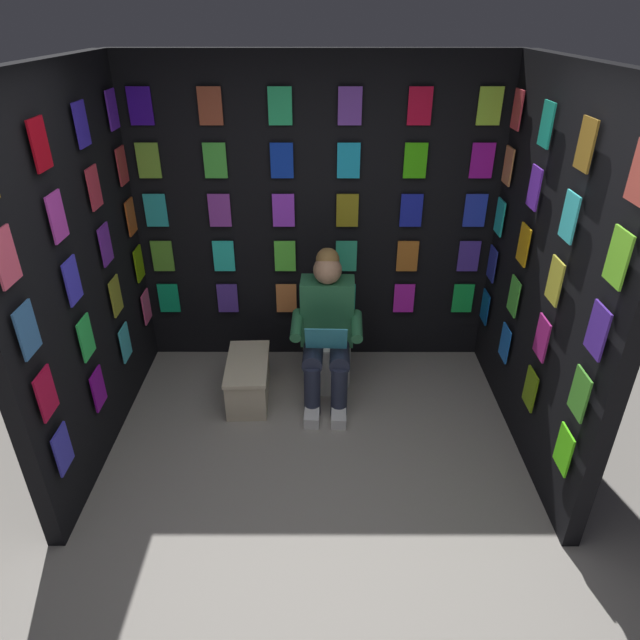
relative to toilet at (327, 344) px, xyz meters
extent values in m
plane|color=gray|center=(0.09, 1.68, -0.33)|extent=(30.00, 30.00, 0.00)
cube|color=black|center=(0.09, -0.44, 0.90)|extent=(2.95, 0.10, 2.46)
cube|color=#0FAF6E|center=(1.33, -0.35, 0.23)|extent=(0.17, 0.01, 0.26)
cube|color=#5735AB|center=(0.84, -0.35, 0.23)|extent=(0.17, 0.01, 0.26)
cube|color=orange|center=(0.34, -0.35, 0.23)|extent=(0.17, 0.01, 0.26)
cube|color=#169879|center=(-0.15, -0.35, 0.23)|extent=(0.17, 0.01, 0.26)
cube|color=#DD21D2|center=(-0.65, -0.35, 0.23)|extent=(0.17, 0.01, 0.26)
cube|color=green|center=(-1.15, -0.35, 0.23)|extent=(0.17, 0.01, 0.26)
cube|color=#5C9F2F|center=(1.33, -0.35, 0.61)|extent=(0.17, 0.01, 0.26)
cube|color=#28E7D2|center=(0.84, -0.35, 0.61)|extent=(0.17, 0.01, 0.26)
cube|color=#5AE53B|center=(0.34, -0.35, 0.61)|extent=(0.17, 0.01, 0.26)
cube|color=#2BB081|center=(-0.15, -0.35, 0.61)|extent=(0.17, 0.01, 0.26)
cube|color=#C96C22|center=(-0.65, -0.35, 0.61)|extent=(0.17, 0.01, 0.26)
cube|color=#4E33AA|center=(-1.15, -0.35, 0.61)|extent=(0.17, 0.01, 0.26)
cube|color=#28B1B7|center=(1.33, -0.35, 1.00)|extent=(0.17, 0.01, 0.26)
cube|color=purple|center=(0.84, -0.35, 1.00)|extent=(0.17, 0.01, 0.26)
cube|color=#A336F0|center=(0.34, -0.35, 1.00)|extent=(0.17, 0.01, 0.26)
cube|color=olive|center=(-0.15, -0.35, 1.00)|extent=(0.17, 0.01, 0.26)
cube|color=#1621B6|center=(-0.65, -0.35, 1.00)|extent=(0.17, 0.01, 0.26)
cube|color=blue|center=(-1.15, -0.35, 1.00)|extent=(0.17, 0.01, 0.26)
cube|color=#75AE32|center=(1.33, -0.35, 1.38)|extent=(0.17, 0.01, 0.26)
cube|color=green|center=(0.84, -0.35, 1.38)|extent=(0.17, 0.01, 0.26)
cube|color=#0C32C0|center=(0.34, -0.35, 1.38)|extent=(0.17, 0.01, 0.26)
cube|color=#18B3E4|center=(-0.15, -0.35, 1.38)|extent=(0.17, 0.01, 0.26)
cube|color=#3FCD0D|center=(-0.65, -0.35, 1.38)|extent=(0.17, 0.01, 0.26)
cube|color=#AD15B0|center=(-1.15, -0.35, 1.38)|extent=(0.17, 0.01, 0.26)
cube|color=#350E9C|center=(1.33, -0.35, 1.76)|extent=(0.17, 0.01, 0.26)
cube|color=#9C422A|center=(0.84, -0.35, 1.76)|extent=(0.17, 0.01, 0.26)
cube|color=#23BB6B|center=(0.34, -0.35, 1.76)|extent=(0.17, 0.01, 0.26)
cube|color=purple|center=(-0.15, -0.35, 1.76)|extent=(0.17, 0.01, 0.26)
cube|color=red|center=(-0.65, -0.35, 1.76)|extent=(0.17, 0.01, 0.26)
cube|color=#ACEF39|center=(-1.15, -0.35, 1.76)|extent=(0.17, 0.01, 0.26)
cube|color=black|center=(-1.38, 0.65, 0.90)|extent=(0.10, 2.07, 2.46)
cube|color=#0E4E9F|center=(-1.29, -0.20, 0.23)|extent=(0.01, 0.17, 0.26)
cube|color=#2377EE|center=(-1.29, 0.37, 0.23)|extent=(0.01, 0.17, 0.26)
cube|color=#6C9612|center=(-1.29, 0.93, 0.23)|extent=(0.01, 0.17, 0.26)
cube|color=#55E516|center=(-1.29, 1.49, 0.23)|extent=(0.01, 0.17, 0.26)
cube|color=#26309A|center=(-1.29, -0.20, 0.61)|extent=(0.01, 0.17, 0.26)
cube|color=#51CD41|center=(-1.29, 0.37, 0.61)|extent=(0.01, 0.17, 0.26)
cube|color=#AB2179|center=(-1.29, 0.93, 0.61)|extent=(0.01, 0.17, 0.26)
cube|color=green|center=(-1.29, 1.49, 0.61)|extent=(0.01, 0.17, 0.26)
cube|color=#23CBBE|center=(-1.29, -0.20, 1.00)|extent=(0.01, 0.17, 0.26)
cube|color=#EDA512|center=(-1.29, 0.37, 1.00)|extent=(0.01, 0.17, 0.26)
cube|color=gold|center=(-1.29, 0.93, 1.00)|extent=(0.01, 0.17, 0.26)
cube|color=#502BA8|center=(-1.29, 1.49, 1.00)|extent=(0.01, 0.17, 0.26)
cube|color=#DB884C|center=(-1.29, -0.20, 1.38)|extent=(0.01, 0.17, 0.26)
cube|color=purple|center=(-1.29, 0.37, 1.38)|extent=(0.01, 0.17, 0.26)
cube|color=#41DEE3|center=(-1.29, 0.93, 1.38)|extent=(0.01, 0.17, 0.26)
cube|color=#7ADD30|center=(-1.29, 1.49, 1.38)|extent=(0.01, 0.17, 0.26)
cube|color=#EB3D4C|center=(-1.29, -0.20, 1.76)|extent=(0.01, 0.17, 0.26)
cube|color=#1DB193|center=(-1.29, 0.37, 1.76)|extent=(0.01, 0.17, 0.26)
cube|color=olive|center=(-1.29, 0.93, 1.76)|extent=(0.01, 0.17, 0.26)
cube|color=black|center=(1.57, 0.65, 0.90)|extent=(0.10, 2.07, 2.46)
cube|color=#3C39CC|center=(1.48, 1.49, 0.23)|extent=(0.01, 0.17, 0.26)
cube|color=#880FA0|center=(1.48, 0.93, 0.23)|extent=(0.01, 0.17, 0.26)
cube|color=#47D5E6|center=(1.48, 0.37, 0.23)|extent=(0.01, 0.17, 0.26)
cube|color=#F14E8B|center=(1.48, -0.20, 0.23)|extent=(0.01, 0.17, 0.26)
cube|color=red|center=(1.48, 1.49, 0.61)|extent=(0.01, 0.17, 0.26)
cube|color=#31D85A|center=(1.48, 0.93, 0.61)|extent=(0.01, 0.17, 0.26)
cube|color=#9B9C2B|center=(1.48, 0.37, 0.61)|extent=(0.01, 0.17, 0.26)
cube|color=#6F9E0A|center=(1.48, -0.20, 0.61)|extent=(0.01, 0.17, 0.26)
cube|color=#396EAD|center=(1.48, 1.49, 1.00)|extent=(0.01, 0.17, 0.26)
cube|color=#433CEF|center=(1.48, 0.93, 1.00)|extent=(0.01, 0.17, 0.26)
cube|color=purple|center=(1.48, 0.37, 1.00)|extent=(0.01, 0.17, 0.26)
cube|color=#BD4E1C|center=(1.48, -0.20, 1.00)|extent=(0.01, 0.17, 0.26)
cube|color=#EC506F|center=(1.48, 1.49, 1.38)|extent=(0.01, 0.17, 0.26)
cube|color=#CC3EC0|center=(1.48, 0.93, 1.38)|extent=(0.01, 0.17, 0.26)
cube|color=#D13246|center=(1.48, 0.37, 1.38)|extent=(0.01, 0.17, 0.26)
cube|color=#B22D35|center=(1.48, -0.20, 1.38)|extent=(0.01, 0.17, 0.26)
cube|color=#B60A18|center=(1.48, 0.93, 1.76)|extent=(0.01, 0.17, 0.26)
cube|color=#3625BE|center=(1.48, 0.37, 1.76)|extent=(0.01, 0.17, 0.26)
cube|color=#5F24C1|center=(1.48, -0.20, 1.76)|extent=(0.01, 0.17, 0.26)
cylinder|color=white|center=(0.00, 0.08, -0.13)|extent=(0.38, 0.38, 0.40)
cylinder|color=white|center=(0.00, 0.08, 0.09)|extent=(0.41, 0.41, 0.02)
cube|color=white|center=(-0.01, -0.18, 0.25)|extent=(0.39, 0.19, 0.36)
cylinder|color=white|center=(0.00, -0.09, 0.25)|extent=(0.39, 0.08, 0.39)
cube|color=#286B42|center=(0.00, 0.11, 0.36)|extent=(0.41, 0.23, 0.52)
sphere|color=tan|center=(0.00, 0.14, 0.71)|extent=(0.21, 0.21, 0.21)
sphere|color=olive|center=(0.00, 0.11, 0.78)|extent=(0.17, 0.17, 0.17)
cylinder|color=#23283D|center=(-0.09, 0.31, 0.11)|extent=(0.16, 0.40, 0.15)
cylinder|color=#23283D|center=(0.11, 0.30, 0.11)|extent=(0.16, 0.40, 0.15)
cylinder|color=#23283D|center=(-0.08, 0.49, -0.11)|extent=(0.12, 0.12, 0.42)
cylinder|color=#23283D|center=(0.12, 0.48, -0.11)|extent=(0.12, 0.12, 0.42)
cube|color=white|center=(-0.08, 0.55, -0.28)|extent=(0.12, 0.26, 0.09)
cube|color=white|center=(0.12, 0.54, -0.28)|extent=(0.12, 0.26, 0.09)
cylinder|color=#286B42|center=(-0.21, 0.29, 0.33)|extent=(0.09, 0.31, 0.13)
cylinder|color=#286B42|center=(0.23, 0.28, 0.33)|extent=(0.09, 0.31, 0.13)
cube|color=#389FBD|center=(0.01, 0.45, 0.32)|extent=(0.30, 0.14, 0.23)
cube|color=beige|center=(0.62, 0.28, -0.18)|extent=(0.32, 0.62, 0.30)
cube|color=beige|center=(0.62, 0.28, -0.01)|extent=(0.34, 0.64, 0.03)
camera|label=1|loc=(0.05, 3.83, 2.36)|focal=31.22mm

